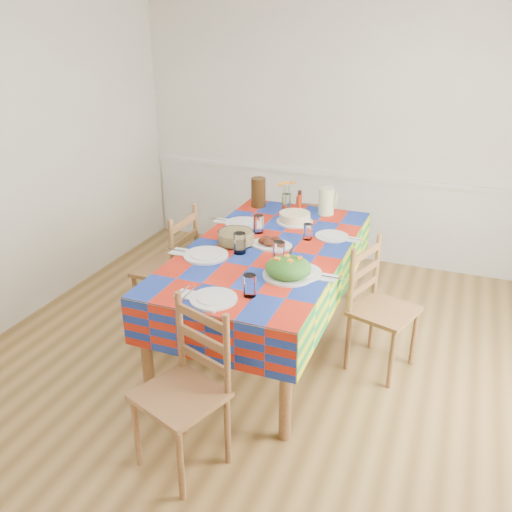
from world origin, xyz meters
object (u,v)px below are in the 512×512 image
Objects in this scene: meat_platter at (271,243)px; tea_pitcher at (258,192)px; chair_right at (379,309)px; green_pitcher at (326,201)px; chair_far at (315,236)px; chair_left at (170,269)px; dining_table at (267,259)px; chair_near at (186,391)px.

tea_pitcher reaches higher than meat_platter.
tea_pitcher reaches higher than chair_right.
green_pitcher is 0.24× the size of chair_right.
chair_left is at bearing 52.10° from chair_far.
tea_pitcher is 0.31× the size of chair_far.
chair_far is 1.60m from chair_left.
dining_table is 1.37m from chair_near.
chair_near is at bearing -94.97° from green_pitcher.
green_pitcher is at bearing 130.87° from chair_left.
meat_platter is 1.44m from chair_near.
chair_near reaches higher than chair_far.
chair_near is 1.17× the size of chair_far.
meat_platter is at bearing 77.61° from dining_table.
chair_left reaches higher than chair_far.
chair_right is (0.84, 1.36, -0.01)m from chair_near.
dining_table is at bearing 90.68° from chair_left.
chair_far is at bearing 50.57° from chair_right.
chair_near is (0.43, -2.22, -0.47)m from tea_pitcher.
chair_right is (1.70, 0.01, -0.03)m from chair_left.
chair_near is 0.97× the size of chair_left.
chair_left is 1.70m from chair_right.
tea_pitcher is at bearing -178.11° from green_pitcher.
green_pitcher is 0.27× the size of chair_far.
meat_platter is 0.39× the size of chair_far.
meat_platter is (0.01, 0.04, 0.12)m from dining_table.
dining_table is 6.50× the size of meat_platter.
tea_pitcher is at bearing 154.20° from chair_left.
chair_far is at bearing 90.25° from meat_platter.
chair_far is at bearing 110.26° from chair_near.
dining_table is 2.51× the size of chair_far.
meat_platter is at bearing 110.26° from chair_near.
chair_near is (0.01, -1.39, -0.36)m from meat_platter.
meat_platter is 0.94m from tea_pitcher.
dining_table is 0.13m from meat_platter.
chair_near reaches higher than chair_right.
dining_table is at bearing -102.39° from meat_platter.
chair_left is (-1.06, -0.90, -0.44)m from green_pitcher.
green_pitcher reaches higher than chair_near.
tea_pitcher is 1.08m from chair_left.
dining_table is 0.88m from chair_left.
chair_left reaches higher than dining_table.
meat_platter is at bearing -63.01° from tea_pitcher.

